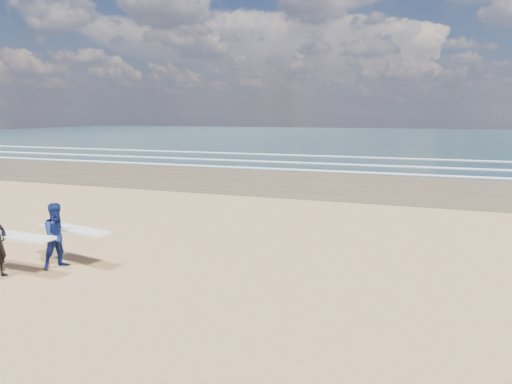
% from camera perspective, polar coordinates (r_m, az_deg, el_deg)
% --- Properties ---
extents(ocean, '(220.00, 100.00, 0.02)m').
position_cam_1_polar(ocean, '(81.06, 27.12, 5.91)').
color(ocean, '#1B363D').
rests_on(ocean, ground).
extents(surfer_far, '(2.26, 1.31, 1.70)m').
position_cam_1_polar(surfer_far, '(12.83, -23.36, -4.96)').
color(surfer_far, '#0E1A4E').
rests_on(surfer_far, ground).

